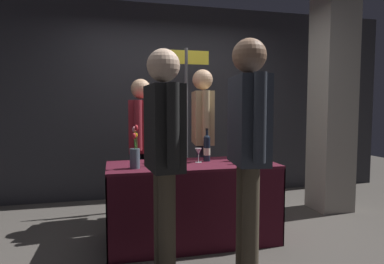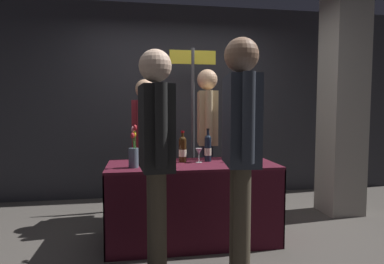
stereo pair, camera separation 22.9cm
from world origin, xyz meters
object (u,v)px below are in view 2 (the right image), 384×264
at_px(display_bottle_0, 256,149).
at_px(booth_signpost, 193,107).
at_px(taster_foreground_right, 156,145).
at_px(flower_vase, 134,154).
at_px(featured_wine_bottle, 208,148).
at_px(vendor_presenter, 207,128).
at_px(concrete_pillar, 343,90).
at_px(tasting_table, 192,188).
at_px(wine_glass_near_vendor, 199,152).

relative_size(display_bottle_0, booth_signpost, 0.16).
bearing_deg(taster_foreground_right, flower_vase, 10.50).
relative_size(featured_wine_bottle, vendor_presenter, 0.19).
height_order(featured_wine_bottle, display_bottle_0, display_bottle_0).
height_order(concrete_pillar, tasting_table, concrete_pillar).
relative_size(tasting_table, featured_wine_bottle, 4.88).
xyz_separation_m(concrete_pillar, booth_signpost, (-1.73, 0.57, -0.20)).
distance_m(display_bottle_0, flower_vase, 1.14).
bearing_deg(concrete_pillar, flower_vase, -164.42).
bearing_deg(featured_wine_bottle, booth_signpost, 88.98).
bearing_deg(display_bottle_0, featured_wine_bottle, 152.68).
bearing_deg(tasting_table, wine_glass_near_vendor, 28.54).
bearing_deg(concrete_pillar, vendor_presenter, 175.53).
distance_m(concrete_pillar, vendor_presenter, 1.70).
height_order(display_bottle_0, booth_signpost, booth_signpost).
height_order(taster_foreground_right, booth_signpost, booth_signpost).
height_order(tasting_table, flower_vase, flower_vase).
bearing_deg(vendor_presenter, display_bottle_0, 27.98).
bearing_deg(concrete_pillar, taster_foreground_right, -150.97).
distance_m(featured_wine_bottle, booth_signpost, 1.10).
relative_size(taster_foreground_right, booth_signpost, 0.83).
distance_m(display_bottle_0, taster_foreground_right, 1.15).
xyz_separation_m(concrete_pillar, featured_wine_bottle, (-1.75, -0.46, -0.60)).
height_order(display_bottle_0, taster_foreground_right, taster_foreground_right).
bearing_deg(booth_signpost, flower_vase, -120.47).
xyz_separation_m(featured_wine_bottle, flower_vase, (-0.72, -0.23, -0.01)).
distance_m(display_bottle_0, vendor_presenter, 0.87).
bearing_deg(taster_foreground_right, concrete_pillar, -66.29).
xyz_separation_m(tasting_table, booth_signpost, (0.19, 1.12, 0.77)).
xyz_separation_m(tasting_table, display_bottle_0, (0.59, -0.12, 0.38)).
xyz_separation_m(featured_wine_bottle, booth_signpost, (0.02, 1.02, 0.40)).
distance_m(wine_glass_near_vendor, booth_signpost, 1.17).
height_order(wine_glass_near_vendor, vendor_presenter, vendor_presenter).
height_order(featured_wine_bottle, flower_vase, flower_vase).
relative_size(tasting_table, taster_foreground_right, 0.94).
bearing_deg(taster_foreground_right, vendor_presenter, -30.77).
xyz_separation_m(display_bottle_0, vendor_presenter, (-0.30, 0.80, 0.15)).
xyz_separation_m(tasting_table, vendor_presenter, (0.29, 0.68, 0.53)).
height_order(vendor_presenter, taster_foreground_right, vendor_presenter).
relative_size(featured_wine_bottle, wine_glass_near_vendor, 2.35).
height_order(concrete_pillar, wine_glass_near_vendor, concrete_pillar).
relative_size(vendor_presenter, booth_signpost, 0.84).
distance_m(vendor_presenter, booth_signpost, 0.51).
height_order(tasting_table, wine_glass_near_vendor, wine_glass_near_vendor).
relative_size(concrete_pillar, display_bottle_0, 8.95).
height_order(display_bottle_0, wine_glass_near_vendor, display_bottle_0).
bearing_deg(flower_vase, booth_signpost, 59.53).
bearing_deg(vendor_presenter, concrete_pillar, 92.77).
distance_m(featured_wine_bottle, vendor_presenter, 0.62).
xyz_separation_m(featured_wine_bottle, vendor_presenter, (0.11, 0.58, 0.16)).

